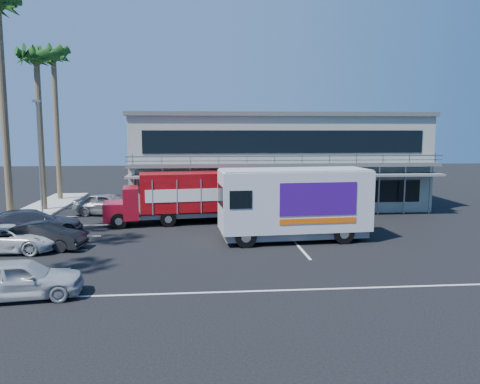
{
  "coord_description": "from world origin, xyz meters",
  "views": [
    {
      "loc": [
        -3.14,
        -22.73,
        5.94
      ],
      "look_at": [
        -0.67,
        5.1,
        2.3
      ],
      "focal_mm": 35.0,
      "sensor_mm": 36.0,
      "label": 1
    }
  ],
  "objects": [
    {
      "name": "red_truck",
      "position": [
        -3.82,
        7.47,
        1.8
      ],
      "size": [
        9.96,
        3.52,
        3.28
      ],
      "rotation": [
        0.0,
        0.0,
        0.13
      ],
      "color": "maroon",
      "rests_on": "ground"
    },
    {
      "name": "parked_car_c",
      "position": [
        -12.5,
        0.8,
        0.66
      ],
      "size": [
        4.86,
        2.38,
        1.33
      ],
      "primitive_type": "imported",
      "rotation": [
        0.0,
        0.0,
        1.53
      ],
      "color": "silver",
      "rests_on": "ground"
    },
    {
      "name": "palm_f",
      "position": [
        -15.1,
        18.5,
        11.47
      ],
      "size": [
        2.8,
        2.8,
        13.25
      ],
      "color": "brown",
      "rests_on": "ground"
    },
    {
      "name": "parked_car_d",
      "position": [
        -12.5,
        4.0,
        0.79
      ],
      "size": [
        5.88,
        4.03,
        1.58
      ],
      "primitive_type": "imported",
      "rotation": [
        0.0,
        0.0,
        1.94
      ],
      "color": "#292B36",
      "rests_on": "ground"
    },
    {
      "name": "parked_car_b",
      "position": [
        -10.98,
        1.2,
        0.68
      ],
      "size": [
        4.3,
        2.17,
        1.35
      ],
      "primitive_type": "imported",
      "rotation": [
        0.0,
        0.0,
        1.38
      ],
      "color": "black",
      "rests_on": "ground"
    },
    {
      "name": "light_pole_far",
      "position": [
        -14.2,
        11.0,
        4.5
      ],
      "size": [
        0.5,
        0.25,
        8.09
      ],
      "color": "gray",
      "rests_on": "ground"
    },
    {
      "name": "palm_e",
      "position": [
        -14.7,
        13.0,
        10.57
      ],
      "size": [
        2.8,
        2.8,
        12.25
      ],
      "color": "brown",
      "rests_on": "ground"
    },
    {
      "name": "white_van",
      "position": [
        1.99,
        2.0,
        2.08
      ],
      "size": [
        8.2,
        3.32,
        3.92
      ],
      "rotation": [
        0.0,
        0.0,
        0.07
      ],
      "color": "silver",
      "rests_on": "ground"
    },
    {
      "name": "parked_car_a",
      "position": [
        -9.5,
        -6.0,
        0.72
      ],
      "size": [
        4.43,
        2.22,
        1.45
      ],
      "primitive_type": "imported",
      "rotation": [
        0.0,
        0.0,
        1.7
      ],
      "color": "#ACAEB3",
      "rests_on": "ground"
    },
    {
      "name": "parked_car_e",
      "position": [
        -9.64,
        10.8,
        0.8
      ],
      "size": [
        5.04,
        3.01,
        1.61
      ],
      "primitive_type": "imported",
      "rotation": [
        0.0,
        0.0,
        1.32
      ],
      "color": "slate",
      "rests_on": "ground"
    },
    {
      "name": "building",
      "position": [
        3.0,
        14.94,
        3.66
      ],
      "size": [
        22.4,
        12.0,
        7.3
      ],
      "color": "#989F92",
      "rests_on": "ground"
    },
    {
      "name": "ground",
      "position": [
        0.0,
        0.0,
        0.0
      ],
      "size": [
        120.0,
        120.0,
        0.0
      ],
      "primitive_type": "plane",
      "color": "black",
      "rests_on": "ground"
    },
    {
      "name": "curb_strip",
      "position": [
        -15.0,
        6.0,
        0.08
      ],
      "size": [
        3.0,
        32.0,
        0.16
      ],
      "primitive_type": "cube",
      "color": "#A5A399",
      "rests_on": "ground"
    }
  ]
}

